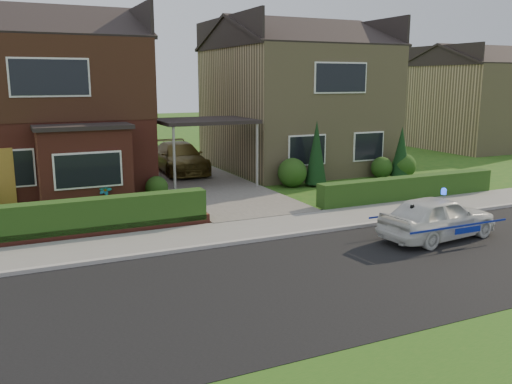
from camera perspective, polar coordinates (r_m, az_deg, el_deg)
ground at (r=12.96m, az=11.51°, el=-8.01°), size 120.00×120.00×0.00m
road at (r=12.96m, az=11.51°, el=-8.01°), size 60.00×6.00×0.02m
kerb at (r=15.37m, az=4.76°, el=-4.42°), size 60.00×0.16×0.12m
sidewalk at (r=16.25m, az=2.92°, el=-3.52°), size 60.00×2.00×0.10m
driveway at (r=22.42m, az=-5.35°, el=0.73°), size 3.80×12.00×0.12m
house_left at (r=23.70m, az=-21.49°, el=9.71°), size 7.50×9.53×7.25m
house_right at (r=27.15m, az=4.07°, el=10.33°), size 7.50×8.06×7.25m
carport_link at (r=22.03m, az=-5.44°, el=7.35°), size 3.80×3.00×2.77m
dwarf_wall at (r=15.68m, az=-18.40°, el=-4.21°), size 7.70×0.25×0.36m
hedge_left at (r=15.87m, az=-18.43°, el=-4.69°), size 7.50×0.55×0.90m
hedge_right at (r=20.49m, az=15.73°, el=-0.89°), size 7.50×0.55×0.80m
shrub_left_mid at (r=19.68m, az=-14.71°, el=0.62°), size 1.32×1.32×1.32m
shrub_left_near at (r=20.35m, az=-10.40°, el=0.49°), size 0.84×0.84×0.84m
shrub_right_near at (r=22.18m, az=3.84°, el=2.05°), size 1.20×1.20×1.20m
shrub_right_mid at (r=24.80m, az=13.09°, el=2.53°), size 0.96×0.96×0.96m
shrub_right_far at (r=25.19m, az=15.31°, el=2.69°), size 1.08×1.08×1.08m
conifer_a at (r=22.40m, az=6.36°, el=3.92°), size 0.90×0.90×2.60m
conifer_b at (r=24.98m, az=15.03°, el=3.93°), size 0.90×0.90×2.20m
neighbour_right at (r=37.61m, az=21.96°, el=8.29°), size 6.50×7.00×5.20m
police_car at (r=15.70m, az=18.59°, el=-2.58°), size 3.29×3.71×1.38m
driveway_car at (r=25.26m, az=-8.05°, el=3.61°), size 2.06×4.75×1.36m
potted_plant_a at (r=18.89m, az=-15.55°, el=-0.60°), size 0.53×0.45×0.86m
potted_plant_b at (r=16.23m, az=-24.73°, el=-3.41°), size 0.54×0.51×0.78m
potted_plant_c at (r=17.00m, az=-7.68°, el=-1.70°), size 0.63×0.63×0.81m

